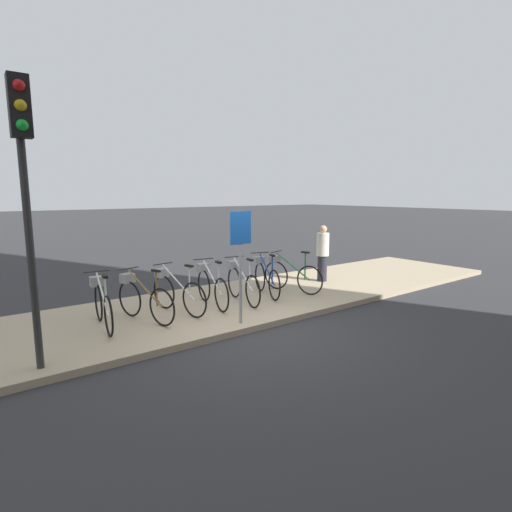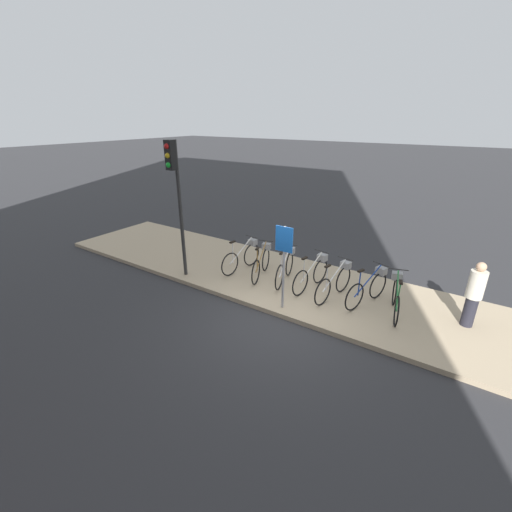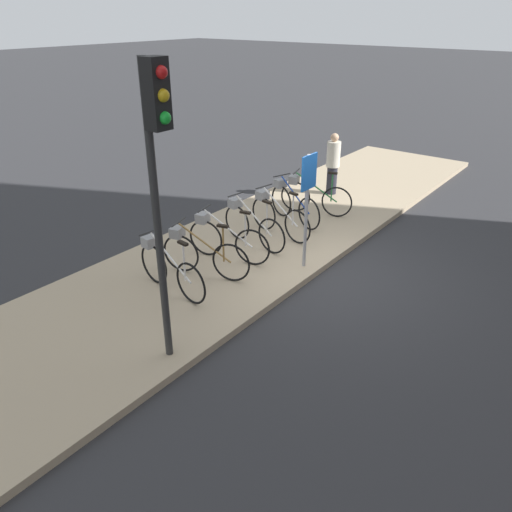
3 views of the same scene
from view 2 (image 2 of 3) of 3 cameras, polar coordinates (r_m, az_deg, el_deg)
ground_plane at (r=8.39m, az=4.07°, el=-10.29°), size 120.00×120.00×0.00m
sidewalk at (r=9.69m, az=9.16°, el=-5.36°), size 17.71×3.41×0.12m
parked_bicycle_0 at (r=10.42m, az=-2.17°, el=0.08°), size 0.46×1.68×1.04m
parked_bicycle_1 at (r=10.00m, az=1.00°, el=-0.90°), size 0.60×1.64×1.04m
parked_bicycle_2 at (r=9.73m, az=4.96°, el=-1.66°), size 0.53×1.66×1.04m
parked_bicycle_3 at (r=9.42m, az=9.44°, el=-2.74°), size 0.46×1.68×1.04m
parked_bicycle_4 at (r=9.07m, az=13.12°, el=-4.07°), size 0.48×1.67×1.04m
parked_bicycle_5 at (r=9.01m, az=18.34°, el=-4.86°), size 0.65×1.62×1.04m
parked_bicycle_6 at (r=8.80m, az=22.30°, el=-6.10°), size 0.60×1.64×1.04m
pedestrian at (r=8.89m, az=32.59°, el=-5.30°), size 0.34×0.34×1.54m
traffic_light at (r=9.57m, az=-13.32°, el=11.80°), size 0.24×0.40×3.83m
sign_post at (r=7.96m, az=4.66°, el=0.36°), size 0.44×0.07×2.09m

